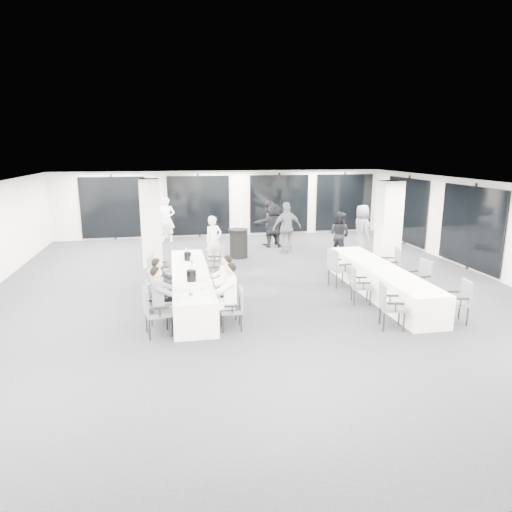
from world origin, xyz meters
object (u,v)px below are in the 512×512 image
(standing_guest_b, at_px, (268,220))
(standing_guest_f, at_px, (274,222))
(chair_side_right_near, at_px, (459,299))
(chair_side_right_far, at_px, (392,263))
(chair_main_left_mid, at_px, (156,285))
(chair_side_left_near, at_px, (389,303))
(chair_main_left_far, at_px, (158,267))
(chair_side_right_mid, at_px, (420,277))
(chair_main_right_second, at_px, (231,296))
(chair_side_left_mid, at_px, (358,283))
(standing_guest_d, at_px, (287,225))
(standing_guest_g, at_px, (166,217))
(chair_main_left_fourth, at_px, (157,273))
(chair_main_right_mid, at_px, (225,279))
(chair_main_right_fourth, at_px, (221,272))
(chair_main_left_near, at_px, (153,309))
(standing_guest_h, at_px, (340,231))
(chair_side_left_far, at_px, (337,265))
(chair_main_right_near, at_px, (235,306))
(banquet_table_main, at_px, (191,286))
(ice_bucket_near, at_px, (191,276))
(cocktail_table, at_px, (239,243))
(chair_main_left_second, at_px, (155,300))
(banquet_table_side, at_px, (381,281))
(standing_guest_e, at_px, (362,227))
(ice_bucket_far, at_px, (188,256))
(standing_guest_a, at_px, (214,237))

(standing_guest_b, distance_m, standing_guest_f, 0.46)
(chair_side_right_near, relative_size, chair_side_right_far, 0.96)
(chair_main_left_mid, bearing_deg, chair_side_left_near, 78.82)
(chair_main_left_far, distance_m, chair_side_right_mid, 6.94)
(chair_main_right_second, relative_size, chair_side_left_mid, 0.98)
(standing_guest_b, bearing_deg, chair_side_right_near, 82.29)
(standing_guest_d, distance_m, standing_guest_g, 5.20)
(chair_main_left_fourth, bearing_deg, chair_main_left_far, -170.54)
(chair_main_right_mid, bearing_deg, standing_guest_b, -25.22)
(chair_side_right_far, bearing_deg, chair_main_right_fourth, 102.24)
(chair_side_left_mid, relative_size, standing_guest_f, 0.47)
(chair_main_left_mid, height_order, standing_guest_f, standing_guest_f)
(chair_main_left_near, distance_m, chair_main_left_fourth, 2.66)
(standing_guest_b, bearing_deg, standing_guest_h, 106.77)
(chair_main_left_fourth, xyz_separation_m, chair_side_left_mid, (4.85, -1.54, -0.07))
(standing_guest_d, xyz_separation_m, standing_guest_h, (1.66, -0.89, -0.15))
(chair_main_left_far, distance_m, chair_side_left_far, 4.94)
(chair_main_left_fourth, distance_m, chair_side_left_near, 5.78)
(chair_main_left_far, bearing_deg, chair_side_left_mid, 63.15)
(chair_main_left_far, xyz_separation_m, chair_side_left_near, (4.84, -4.07, 0.04))
(chair_main_left_mid, distance_m, chair_main_right_second, 1.95)
(chair_main_right_near, bearing_deg, banquet_table_main, 24.61)
(chair_side_right_far, distance_m, ice_bucket_near, 5.87)
(standing_guest_b, relative_size, standing_guest_d, 0.94)
(chair_side_left_mid, height_order, standing_guest_f, standing_guest_f)
(chair_main_right_near, bearing_deg, chair_side_right_far, -59.21)
(chair_main_right_mid, height_order, chair_side_right_mid, chair_side_right_mid)
(chair_main_right_fourth, distance_m, standing_guest_g, 7.17)
(standing_guest_g, bearing_deg, cocktail_table, -46.80)
(chair_main_right_mid, bearing_deg, ice_bucket_near, 124.11)
(standing_guest_d, relative_size, standing_guest_g, 1.02)
(standing_guest_f, relative_size, standing_guest_h, 1.07)
(banquet_table_main, distance_m, chair_main_left_fourth, 1.05)
(cocktail_table, distance_m, chair_side_right_near, 7.89)
(chair_main_left_second, relative_size, chair_side_left_far, 0.88)
(banquet_table_side, relative_size, chair_main_left_near, 4.96)
(banquet_table_side, relative_size, chair_main_right_second, 5.63)
(chair_side_left_mid, relative_size, chair_side_right_far, 0.92)
(chair_main_left_mid, relative_size, chair_main_right_near, 1.04)
(chair_main_left_near, bearing_deg, chair_main_left_second, 168.57)
(chair_side_right_mid, bearing_deg, chair_main_right_second, 90.23)
(banquet_table_main, xyz_separation_m, cocktail_table, (1.85, 4.36, 0.13))
(chair_main_right_second, distance_m, standing_guest_h, 6.87)
(chair_side_right_near, xyz_separation_m, standing_guest_e, (0.52, 6.50, 0.47))
(banquet_table_side, bearing_deg, chair_side_right_mid, -28.05)
(cocktail_table, height_order, ice_bucket_far, cocktail_table)
(chair_side_right_near, bearing_deg, chair_main_left_fourth, 75.31)
(standing_guest_a, height_order, standing_guest_e, standing_guest_e)
(cocktail_table, bearing_deg, chair_side_right_far, -44.53)
(banquet_table_side, distance_m, chair_main_left_second, 5.74)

